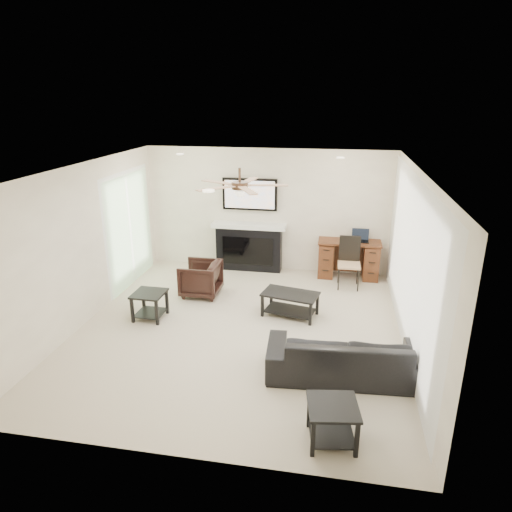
# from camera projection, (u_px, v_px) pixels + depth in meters

# --- Properties ---
(room_shell) EXTENTS (5.50, 5.54, 2.52)m
(room_shell) POSITION_uv_depth(u_px,v_px,m) (252.00, 225.00, 6.66)
(room_shell) COLOR beige
(room_shell) RESTS_ON ground
(sofa) EXTENTS (2.09, 0.93, 0.60)m
(sofa) POSITION_uv_depth(u_px,v_px,m) (346.00, 355.00, 5.88)
(sofa) COLOR black
(sofa) RESTS_ON ground
(armchair) EXTENTS (0.70, 0.68, 0.63)m
(armchair) POSITION_uv_depth(u_px,v_px,m) (201.00, 279.00, 8.31)
(armchair) COLOR black
(armchair) RESTS_ON ground
(coffee_table) EXTENTS (0.99, 0.68, 0.40)m
(coffee_table) POSITION_uv_depth(u_px,v_px,m) (290.00, 304.00, 7.55)
(coffee_table) COLOR black
(coffee_table) RESTS_ON ground
(end_table_near) EXTENTS (0.59, 0.59, 0.45)m
(end_table_near) POSITION_uv_depth(u_px,v_px,m) (332.00, 423.00, 4.77)
(end_table_near) COLOR black
(end_table_near) RESTS_ON ground
(end_table_left) EXTENTS (0.51, 0.51, 0.45)m
(end_table_left) POSITION_uv_depth(u_px,v_px,m) (150.00, 305.00, 7.46)
(end_table_left) COLOR black
(end_table_left) RESTS_ON ground
(fireplace_unit) EXTENTS (1.52, 0.34, 1.91)m
(fireplace_unit) POSITION_uv_depth(u_px,v_px,m) (249.00, 226.00, 9.31)
(fireplace_unit) COLOR black
(fireplace_unit) RESTS_ON ground
(desk) EXTENTS (1.22, 0.56, 0.76)m
(desk) POSITION_uv_depth(u_px,v_px,m) (348.00, 259.00, 9.12)
(desk) COLOR #3D220F
(desk) RESTS_ON ground
(desk_chair) EXTENTS (0.43, 0.45, 0.97)m
(desk_chair) POSITION_uv_depth(u_px,v_px,m) (349.00, 263.00, 8.58)
(desk_chair) COLOR black
(desk_chair) RESTS_ON ground
(laptop) EXTENTS (0.33, 0.24, 0.23)m
(laptop) POSITION_uv_depth(u_px,v_px,m) (361.00, 236.00, 8.91)
(laptop) COLOR black
(laptop) RESTS_ON desk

